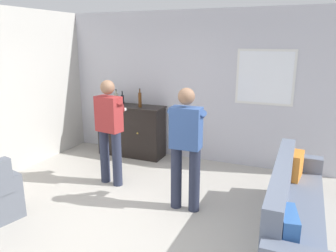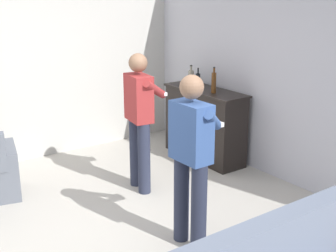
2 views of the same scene
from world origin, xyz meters
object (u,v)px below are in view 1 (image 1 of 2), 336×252
Objects in this scene: sideboard_cabinet at (131,130)px; couch at (293,212)px; bottle_wine_green at (116,99)px; person_standing_right at (186,144)px; bottle_spirits_clear at (122,100)px; bottle_liquor_amber at (140,99)px; person_standing_left at (110,127)px.

couch is at bearing -30.35° from sideboard_cabinet.
bottle_wine_green is (-0.32, -0.01, 0.63)m from sideboard_cabinet.
sideboard_cabinet reaches higher than couch.
couch is at bearing -8.21° from person_standing_right.
person_standing_right is (2.07, -1.63, -0.20)m from bottle_wine_green.
bottle_wine_green is at bearing -166.21° from bottle_spirits_clear.
bottle_liquor_amber is at bearing -10.50° from bottle_spirits_clear.
person_standing_right is at bearing 171.79° from couch.
sideboard_cabinet is 0.80× the size of person_standing_left.
bottle_liquor_amber is 1.29m from person_standing_left.
couch is 1.89× the size of sideboard_cabinet.
person_standing_left reaches higher than bottle_spirits_clear.
couch is 1.52× the size of person_standing_right.
sideboard_cabinet is 4.49× the size of bottle_wine_green.
person_standing_left is (0.57, -1.35, -0.18)m from bottle_spirits_clear.
couch is 2.88m from person_standing_left.
bottle_spirits_clear is 0.16× the size of person_standing_left.
bottle_spirits_clear is at bearing 139.54° from person_standing_right.
bottle_liquor_amber is at bearing 95.91° from person_standing_left.
sideboard_cabinet is at bearing 149.65° from couch.
person_standing_right is at bearing -43.11° from sideboard_cabinet.
person_standing_left is (0.13, -1.27, -0.23)m from bottle_liquor_amber.
sideboard_cabinet is 0.70m from bottle_liquor_amber.
couch is 4.00m from bottle_wine_green.
person_standing_right is (1.95, -1.66, -0.18)m from bottle_spirits_clear.
bottle_spirits_clear is at bearing 173.49° from sideboard_cabinet.
couch is 7.14× the size of bottle_liquor_amber.
person_standing_left is at bearing 167.19° from person_standing_right.
bottle_liquor_amber reaches higher than bottle_wine_green.
bottle_wine_green is at bearing -178.61° from sideboard_cabinet.
bottle_wine_green is 1.50m from person_standing_left.
bottle_spirits_clear is 0.16× the size of person_standing_right.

